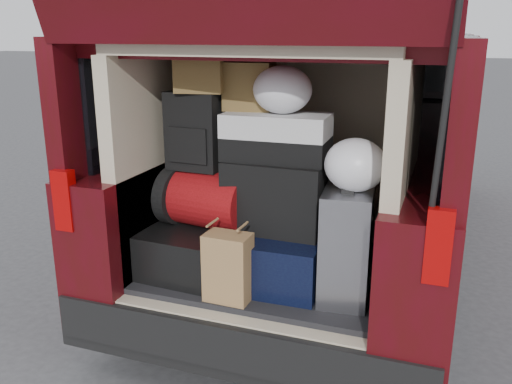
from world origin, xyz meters
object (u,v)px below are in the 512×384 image
black_soft_case (277,195)px  navy_hardshell (280,253)px  kraft_bag (228,267)px  red_duffel (207,199)px  backpack (196,131)px  silver_roller (346,244)px  black_hardshell (197,246)px  twotone_duffel (277,137)px

black_soft_case → navy_hardshell: bearing=-17.6°
kraft_bag → black_soft_case: black_soft_case is taller
navy_hardshell → red_duffel: bearing=-178.4°
red_duffel → backpack: size_ratio=1.14×
silver_roller → red_duffel: size_ratio=1.17×
black_hardshell → kraft_bag: bearing=-40.2°
navy_hardshell → twotone_duffel: twotone_duffel is taller
black_hardshell → backpack: bearing=103.0°
silver_roller → backpack: backpack is taller
red_duffel → twotone_duffel: size_ratio=0.89×
red_duffel → twotone_duffel: bearing=15.5°
backpack → twotone_duffel: backpack is taller
red_duffel → silver_roller: bearing=2.3°
black_hardshell → red_duffel: bearing=16.3°
silver_roller → kraft_bag: bearing=-161.9°
black_soft_case → silver_roller: bearing=-14.7°
kraft_bag → black_soft_case: bearing=70.0°
black_soft_case → red_duffel: bearing=-174.9°
silver_roller → black_soft_case: 0.44m
kraft_bag → navy_hardshell: bearing=66.3°
kraft_bag → twotone_duffel: 0.69m
black_hardshell → red_duffel: 0.28m
black_hardshell → silver_roller: bearing=-1.4°
navy_hardshell → silver_roller: bearing=-16.7°
red_duffel → backpack: bearing=163.0°
navy_hardshell → backpack: backpack is taller
kraft_bag → red_duffel: bearing=130.0°
red_duffel → kraft_bag: bearing=-43.2°
red_duffel → navy_hardshell: bearing=11.2°
twotone_duffel → navy_hardshell: bearing=-41.0°
backpack → black_soft_case: bearing=1.6°
black_hardshell → backpack: 0.63m
silver_roller → kraft_bag: (-0.52, -0.23, -0.10)m
twotone_duffel → kraft_bag: bearing=-110.6°
backpack → twotone_duffel: size_ratio=0.78×
silver_roller → black_hardshell: bearing=170.0°
black_hardshell → kraft_bag: size_ratio=1.81×
kraft_bag → red_duffel: red_duffel is taller
silver_roller → backpack: bearing=166.6°
kraft_bag → backpack: 0.75m
silver_roller → twotone_duffel: 0.63m
black_hardshell → black_soft_case: 0.55m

